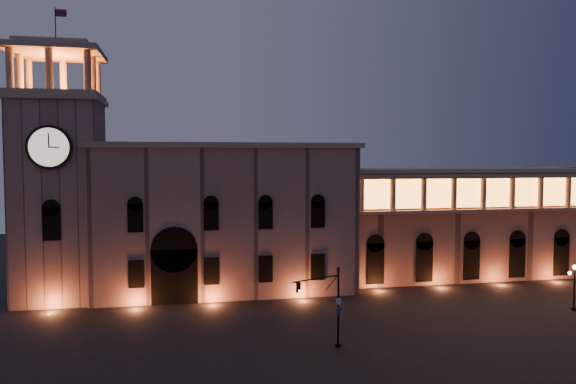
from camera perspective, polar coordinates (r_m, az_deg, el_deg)
name	(u,v)px	position (r m, az deg, el deg)	size (l,w,h in m)	color
ground	(272,348)	(48.67, -1.66, -15.61)	(160.00, 160.00, 0.00)	black
government_building	(224,217)	(67.88, -6.49, -2.56)	(30.80, 12.80, 17.60)	#906A5E
clock_tower	(60,188)	(67.64, -22.20, 0.35)	(9.80, 9.80, 32.40)	#906A5E
colonnade_wing	(475,221)	(80.25, 18.45, -2.81)	(40.60, 11.50, 14.50)	#8B6459
traffic_light	(331,307)	(47.63, 4.34, -11.54)	(4.60, 2.20, 6.81)	black
street_lamp_near	(574,283)	(66.35, 27.09, -8.25)	(1.66, 0.49, 4.77)	black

